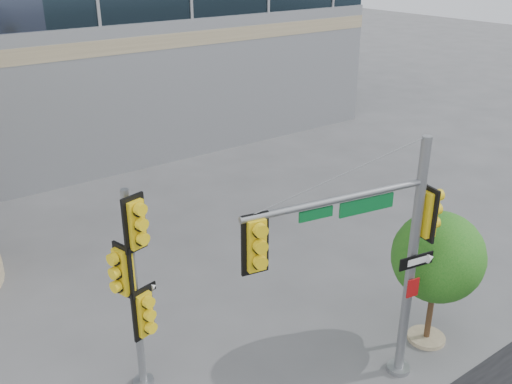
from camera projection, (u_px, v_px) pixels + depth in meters
main_signal_pole at (375, 246)px, 11.10m from camera, size 4.25×1.15×5.53m
secondary_signal_pole at (134, 280)px, 11.29m from camera, size 0.86×0.62×4.64m
street_tree at (438, 259)px, 13.02m from camera, size 2.16×2.11×3.36m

